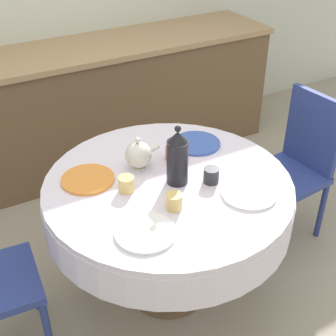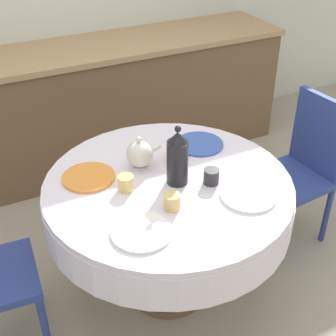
{
  "view_description": "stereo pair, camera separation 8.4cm",
  "coord_description": "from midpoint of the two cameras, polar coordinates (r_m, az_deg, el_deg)",
  "views": [
    {
      "loc": [
        -0.9,
        -1.62,
        2.04
      ],
      "look_at": [
        0.0,
        0.0,
        0.82
      ],
      "focal_mm": 50.0,
      "sensor_mm": 36.0,
      "label": 1
    },
    {
      "loc": [
        -0.83,
        -1.66,
        2.04
      ],
      "look_at": [
        0.0,
        0.0,
        0.82
      ],
      "focal_mm": 50.0,
      "sensor_mm": 36.0,
      "label": 2
    }
  ],
  "objects": [
    {
      "name": "dining_table",
      "position": [
        2.34,
        -1.03,
        -4.24
      ],
      "size": [
        1.22,
        1.22,
        0.74
      ],
      "color": "brown",
      "rests_on": "ground_plane"
    },
    {
      "name": "kitchen_counter",
      "position": [
        3.62,
        -12.44,
        6.77
      ],
      "size": [
        3.24,
        0.64,
        0.94
      ],
      "color": "brown",
      "rests_on": "ground_plane"
    },
    {
      "name": "coffee_carafe",
      "position": [
        2.19,
        0.06,
        1.21
      ],
      "size": [
        0.1,
        0.1,
        0.31
      ],
      "color": "black",
      "rests_on": "dining_table"
    },
    {
      "name": "cup_near_right",
      "position": [
        2.25,
        4.22,
        -0.91
      ],
      "size": [
        0.08,
        0.08,
        0.08
      ],
      "primitive_type": "cylinder",
      "color": "#28282D",
      "rests_on": "dining_table"
    },
    {
      "name": "teapot",
      "position": [
        2.33,
        -4.63,
        1.62
      ],
      "size": [
        0.19,
        0.13,
        0.18
      ],
      "color": "silver",
      "rests_on": "dining_table"
    },
    {
      "name": "plate_far_left",
      "position": [
        2.31,
        -10.79,
        -1.37
      ],
      "size": [
        0.26,
        0.26,
        0.01
      ],
      "primitive_type": "cylinder",
      "color": "orange",
      "rests_on": "dining_table"
    },
    {
      "name": "plate_near_right",
      "position": [
        2.2,
        8.74,
        -3.1
      ],
      "size": [
        0.26,
        0.26,
        0.01
      ],
      "primitive_type": "cylinder",
      "color": "white",
      "rests_on": "dining_table"
    },
    {
      "name": "ground_plane",
      "position": [
        2.76,
        -0.9,
        -14.46
      ],
      "size": [
        12.0,
        12.0,
        0.0
      ],
      "primitive_type": "plane",
      "color": "#9E937F"
    },
    {
      "name": "cup_far_right",
      "position": [
        2.42,
        -0.43,
        1.84
      ],
      "size": [
        0.08,
        0.08,
        0.08
      ],
      "primitive_type": "cylinder",
      "color": "#CC4C3D",
      "rests_on": "dining_table"
    },
    {
      "name": "cup_near_left",
      "position": [
        2.08,
        -0.42,
        -4.12
      ],
      "size": [
        0.08,
        0.08,
        0.08
      ],
      "primitive_type": "cylinder",
      "color": "#DBB766",
      "rests_on": "dining_table"
    },
    {
      "name": "chair_left",
      "position": [
        2.94,
        14.65,
        0.76
      ],
      "size": [
        0.44,
        0.44,
        0.93
      ],
      "rotation": [
        0.0,
        0.0,
        -4.62
      ],
      "color": "navy",
      "rests_on": "ground_plane"
    },
    {
      "name": "plate_far_right",
      "position": [
        2.56,
        2.54,
        3.02
      ],
      "size": [
        0.26,
        0.26,
        0.01
      ],
      "primitive_type": "cylinder",
      "color": "#3856AD",
      "rests_on": "dining_table"
    },
    {
      "name": "cup_far_left",
      "position": [
        2.2,
        -6.19,
        -1.98
      ],
      "size": [
        0.08,
        0.08,
        0.08
      ],
      "primitive_type": "cylinder",
      "color": "#DBB766",
      "rests_on": "dining_table"
    },
    {
      "name": "plate_near_left",
      "position": [
        1.97,
        -3.99,
        -7.89
      ],
      "size": [
        0.26,
        0.26,
        0.01
      ],
      "primitive_type": "cylinder",
      "color": "white",
      "rests_on": "dining_table"
    }
  ]
}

